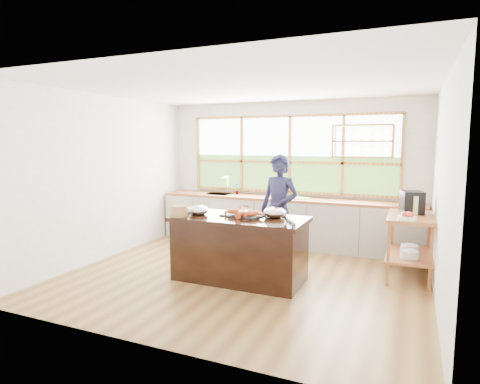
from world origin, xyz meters
The scene contains 18 objects.
ground_plane centered at (0.00, 0.00, 0.00)m, with size 5.00×5.00×0.00m, color olive.
room_shell centered at (0.02, 0.51, 1.75)m, with size 5.02×4.52×2.71m.
back_counter centered at (-0.02, 1.94, 0.45)m, with size 4.90×0.63×0.90m.
right_shelf_unit centered at (2.19, 0.89, 0.60)m, with size 0.62×1.10×0.90m.
island centered at (0.00, -0.20, 0.45)m, with size 1.85×0.90×0.90m.
cook centered at (0.29, 0.69, 0.87)m, with size 0.64×0.42×1.75m, color #1C1C3B.
potted_plant centered at (-1.01, 2.00, 1.02)m, with size 0.13×0.09×0.25m, color slate.
cutting_board centered at (0.23, 1.94, 0.91)m, with size 0.40×0.30×0.01m, color #70C24A.
espresso_machine centered at (2.19, 1.06, 1.06)m, with size 0.29×0.31×0.33m, color black.
wine_bottle centered at (2.24, 0.90, 1.04)m, with size 0.07×0.07×0.27m, color #ABC163.
fruit_bowl centered at (2.14, 0.50, 0.94)m, with size 0.24×0.24×0.11m.
slate_board centered at (0.01, -0.09, 0.91)m, with size 0.55×0.40×0.02m, color black.
lobster_pile centered at (0.03, -0.12, 0.96)m, with size 0.52×0.48×0.08m.
mixing_bowl_left centered at (-0.62, -0.25, 0.96)m, with size 0.29×0.29×0.14m, color silver.
mixing_bowl_right centered at (0.45, -0.02, 0.97)m, with size 0.32×0.32×0.15m, color silver.
wine_glass centered at (0.20, -0.44, 1.06)m, with size 0.08×0.08×0.22m.
wicker_basket centered at (-0.81, -0.48, 0.98)m, with size 0.24×0.24×0.15m, color #9F6A40.
parchment_roll centered at (-0.83, -0.07, 0.94)m, with size 0.08×0.08×0.30m, color silver.
Camera 1 is at (2.18, -5.22, 1.93)m, focal length 30.00 mm.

